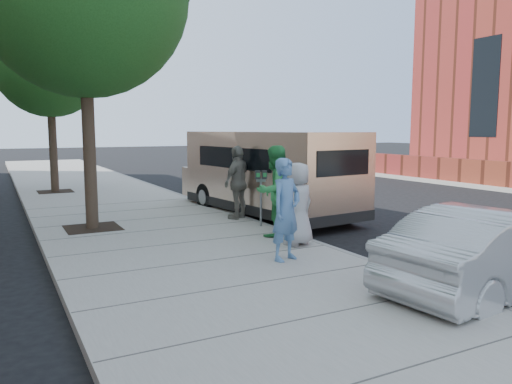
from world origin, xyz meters
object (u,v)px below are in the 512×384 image
at_px(sedan, 494,251).
at_px(person_officer, 286,210).
at_px(person_green_shirt, 274,191).
at_px(person_gray_shirt, 298,204).
at_px(tree_far, 50,58).
at_px(parking_meter, 261,186).
at_px(van, 267,172).
at_px(person_striped_polo, 238,182).

relative_size(sedan, person_officer, 2.23).
distance_m(person_green_shirt, person_gray_shirt, 0.94).
xyz_separation_m(tree_far, person_officer, (2.42, -12.08, -3.85)).
xyz_separation_m(parking_meter, van, (1.22, 1.91, 0.14)).
distance_m(parking_meter, person_green_shirt, 1.12).
bearing_deg(person_green_shirt, van, -131.81).
xyz_separation_m(van, person_officer, (-2.28, -4.78, -0.20)).
relative_size(parking_meter, person_green_shirt, 0.68).
distance_m(person_green_shirt, person_striped_polo, 2.25).
distance_m(sedan, person_striped_polo, 6.69).
bearing_deg(tree_far, person_officer, -78.67).
relative_size(sedan, person_gray_shirt, 2.44).
bearing_deg(person_officer, person_gray_shirt, 27.76).
distance_m(sedan, person_green_shirt, 4.55).
height_order(tree_far, parking_meter, tree_far).
relative_size(parking_meter, sedan, 0.33).
relative_size(van, sedan, 1.64).
relative_size(tree_far, person_officer, 3.68).
bearing_deg(person_officer, person_striped_polo, 56.16).
relative_size(tree_far, sedan, 1.65).
bearing_deg(tree_far, person_green_shirt, -72.67).
relative_size(parking_meter, person_striped_polo, 0.71).
xyz_separation_m(tree_far, person_gray_shirt, (3.21, -11.23, -3.93)).
height_order(parking_meter, person_gray_shirt, person_gray_shirt).
bearing_deg(person_gray_shirt, sedan, 91.56).
bearing_deg(van, person_green_shirt, -122.81).
relative_size(van, person_officer, 3.67).
distance_m(parking_meter, person_officer, 3.06).
height_order(van, person_gray_shirt, van).
bearing_deg(sedan, person_gray_shirt, 11.22).
height_order(parking_meter, person_green_shirt, person_green_shirt).
distance_m(parking_meter, person_gray_shirt, 2.04).
height_order(tree_far, sedan, tree_far).
bearing_deg(person_gray_shirt, tree_far, -90.95).
xyz_separation_m(sedan, person_officer, (-1.94, 2.60, 0.38)).
bearing_deg(sedan, parking_meter, 1.88).
bearing_deg(tree_far, parking_meter, -69.28).
relative_size(parking_meter, van, 0.20).
xyz_separation_m(van, sedan, (-0.34, -7.39, -0.58)).
bearing_deg(tree_far, van, -57.22).
relative_size(person_green_shirt, person_gray_shirt, 1.19).
bearing_deg(person_officer, tree_far, 81.95).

